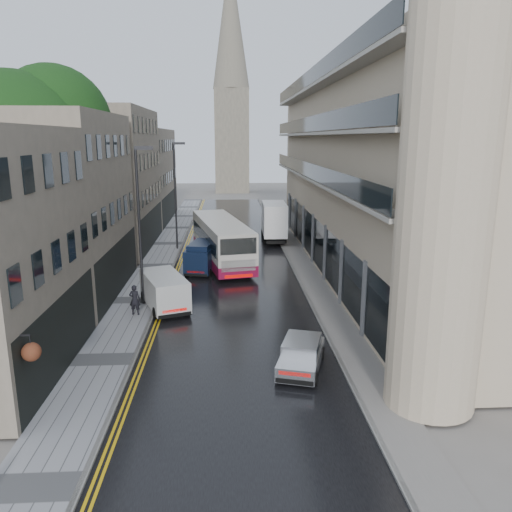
{
  "coord_description": "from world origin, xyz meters",
  "views": [
    {
      "loc": [
        -0.27,
        -9.82,
        9.66
      ],
      "look_at": [
        1.28,
        18.0,
        3.03
      ],
      "focal_mm": 35.0,
      "sensor_mm": 36.0,
      "label": 1
    }
  ],
  "objects_px": {
    "navy_van": "(186,260)",
    "lamp_post_far": "(175,197)",
    "tree_near": "(17,186)",
    "tree_far": "(86,180)",
    "pedestrian": "(135,300)",
    "white_van": "(155,301)",
    "silver_hatchback": "(279,365)",
    "cream_bus": "(213,252)",
    "lamp_post_near": "(140,228)",
    "white_lorry": "(264,224)"
  },
  "relations": [
    {
      "from": "navy_van",
      "to": "lamp_post_far",
      "type": "height_order",
      "value": "lamp_post_far"
    },
    {
      "from": "tree_near",
      "to": "tree_far",
      "type": "height_order",
      "value": "tree_near"
    },
    {
      "from": "pedestrian",
      "to": "tree_near",
      "type": "bearing_deg",
      "value": -17.09
    },
    {
      "from": "white_van",
      "to": "lamp_post_far",
      "type": "distance_m",
      "value": 17.77
    },
    {
      "from": "tree_near",
      "to": "navy_van",
      "type": "relative_size",
      "value": 3.11
    },
    {
      "from": "tree_near",
      "to": "silver_hatchback",
      "type": "xyz_separation_m",
      "value": [
        14.18,
        -11.31,
        -6.24
      ]
    },
    {
      "from": "lamp_post_far",
      "to": "tree_far",
      "type": "bearing_deg",
      "value": 176.38
    },
    {
      "from": "cream_bus",
      "to": "white_van",
      "type": "relative_size",
      "value": 2.72
    },
    {
      "from": "tree_far",
      "to": "lamp_post_near",
      "type": "relative_size",
      "value": 1.38
    },
    {
      "from": "tree_far",
      "to": "lamp_post_near",
      "type": "distance_m",
      "value": 16.06
    },
    {
      "from": "white_van",
      "to": "cream_bus",
      "type": "bearing_deg",
      "value": 51.77
    },
    {
      "from": "white_lorry",
      "to": "white_van",
      "type": "height_order",
      "value": "white_lorry"
    },
    {
      "from": "silver_hatchback",
      "to": "navy_van",
      "type": "distance_m",
      "value": 16.95
    },
    {
      "from": "tree_near",
      "to": "cream_bus",
      "type": "relative_size",
      "value": 1.13
    },
    {
      "from": "cream_bus",
      "to": "lamp_post_far",
      "type": "xyz_separation_m",
      "value": [
        -3.41,
        8.31,
        2.99
      ]
    },
    {
      "from": "white_van",
      "to": "lamp_post_near",
      "type": "height_order",
      "value": "lamp_post_near"
    },
    {
      "from": "tree_far",
      "to": "cream_bus",
      "type": "height_order",
      "value": "tree_far"
    },
    {
      "from": "white_lorry",
      "to": "lamp_post_near",
      "type": "xyz_separation_m",
      "value": [
        -8.38,
        -16.89,
        2.77
      ]
    },
    {
      "from": "navy_van",
      "to": "lamp_post_far",
      "type": "distance_m",
      "value": 9.45
    },
    {
      "from": "cream_bus",
      "to": "white_van",
      "type": "distance_m",
      "value": 9.54
    },
    {
      "from": "pedestrian",
      "to": "tree_far",
      "type": "bearing_deg",
      "value": -59.13
    },
    {
      "from": "lamp_post_near",
      "to": "lamp_post_far",
      "type": "xyz_separation_m",
      "value": [
        0.53,
        14.95,
        0.04
      ]
    },
    {
      "from": "white_lorry",
      "to": "cream_bus",
      "type": "bearing_deg",
      "value": -112.19
    },
    {
      "from": "tree_near",
      "to": "silver_hatchback",
      "type": "height_order",
      "value": "tree_near"
    },
    {
      "from": "tree_far",
      "to": "pedestrian",
      "type": "height_order",
      "value": "tree_far"
    },
    {
      "from": "tree_near",
      "to": "lamp_post_near",
      "type": "relative_size",
      "value": 1.54
    },
    {
      "from": "pedestrian",
      "to": "lamp_post_near",
      "type": "xyz_separation_m",
      "value": [
        0.13,
        1.93,
        3.67
      ]
    },
    {
      "from": "navy_van",
      "to": "lamp_post_far",
      "type": "xyz_separation_m",
      "value": [
        -1.52,
        8.63,
        3.53
      ]
    },
    {
      "from": "lamp_post_far",
      "to": "white_van",
      "type": "bearing_deg",
      "value": -95.81
    },
    {
      "from": "silver_hatchback",
      "to": "pedestrian",
      "type": "relative_size",
      "value": 2.14
    },
    {
      "from": "white_lorry",
      "to": "navy_van",
      "type": "height_order",
      "value": "white_lorry"
    },
    {
      "from": "silver_hatchback",
      "to": "lamp_post_near",
      "type": "relative_size",
      "value": 0.4
    },
    {
      "from": "cream_bus",
      "to": "navy_van",
      "type": "height_order",
      "value": "cream_bus"
    },
    {
      "from": "silver_hatchback",
      "to": "lamp_post_far",
      "type": "xyz_separation_m",
      "value": [
        -6.51,
        24.82,
        3.98
      ]
    },
    {
      "from": "pedestrian",
      "to": "lamp_post_near",
      "type": "relative_size",
      "value": 0.19
    },
    {
      "from": "tree_near",
      "to": "white_lorry",
      "type": "xyz_separation_m",
      "value": [
        15.52,
        15.45,
        -5.07
      ]
    },
    {
      "from": "lamp_post_near",
      "to": "pedestrian",
      "type": "bearing_deg",
      "value": -97.57
    },
    {
      "from": "cream_bus",
      "to": "lamp_post_far",
      "type": "height_order",
      "value": "lamp_post_far"
    },
    {
      "from": "tree_near",
      "to": "navy_van",
      "type": "xyz_separation_m",
      "value": [
        9.19,
        4.87,
        -5.79
      ]
    },
    {
      "from": "white_van",
      "to": "lamp_post_near",
      "type": "xyz_separation_m",
      "value": [
        -1.06,
        2.43,
        3.6
      ]
    },
    {
      "from": "tree_far",
      "to": "cream_bus",
      "type": "distance_m",
      "value": 14.06
    },
    {
      "from": "cream_bus",
      "to": "lamp_post_near",
      "type": "height_order",
      "value": "lamp_post_near"
    },
    {
      "from": "tree_far",
      "to": "silver_hatchback",
      "type": "distance_m",
      "value": 28.54
    },
    {
      "from": "white_van",
      "to": "white_lorry",
      "type": "bearing_deg",
      "value": 48.62
    },
    {
      "from": "navy_van",
      "to": "tree_near",
      "type": "bearing_deg",
      "value": -140.4
    },
    {
      "from": "white_lorry",
      "to": "white_van",
      "type": "relative_size",
      "value": 1.57
    },
    {
      "from": "white_lorry",
      "to": "pedestrian",
      "type": "xyz_separation_m",
      "value": [
        -8.51,
        -18.82,
        -0.9
      ]
    },
    {
      "from": "tree_far",
      "to": "white_lorry",
      "type": "height_order",
      "value": "tree_far"
    },
    {
      "from": "white_van",
      "to": "lamp_post_far",
      "type": "height_order",
      "value": "lamp_post_far"
    },
    {
      "from": "white_van",
      "to": "silver_hatchback",
      "type": "bearing_deg",
      "value": -71.83
    }
  ]
}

